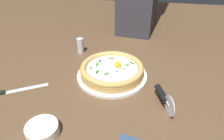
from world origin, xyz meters
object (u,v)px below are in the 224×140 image
(side_bowl, at_px, (42,130))
(pepper_shaker, at_px, (80,46))
(pizza, at_px, (112,70))
(table_knife, at_px, (3,93))
(pizza_cutter, at_px, (164,97))

(side_bowl, bearing_deg, pepper_shaker, 3.74)
(side_bowl, height_order, pepper_shaker, pepper_shaker)
(pepper_shaker, bearing_deg, pizza, -134.32)
(table_knife, bearing_deg, pizza_cutter, -86.92)
(side_bowl, relative_size, table_knife, 0.43)
(side_bowl, distance_m, pizza_cutter, 0.40)
(side_bowl, relative_size, pepper_shaker, 1.29)
(pizza_cutter, height_order, table_knife, pizza_cutter)
(side_bowl, relative_size, pizza_cutter, 0.71)
(pizza_cutter, bearing_deg, side_bowl, 117.61)
(table_knife, bearing_deg, side_bowl, -123.98)
(pizza, height_order, side_bowl, pizza)
(pizza_cutter, distance_m, pepper_shaker, 0.51)
(side_bowl, height_order, table_knife, side_bowl)
(pizza, bearing_deg, pepper_shaker, 45.68)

